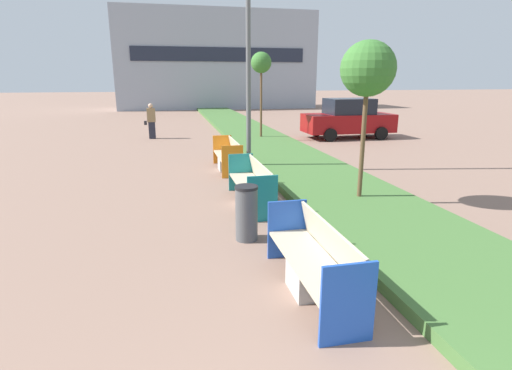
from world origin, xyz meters
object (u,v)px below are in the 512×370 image
sapling_tree_near (368,70)px  parked_car_distant (348,119)px  bench_blue_frame (314,266)px  bench_teal_frame (252,188)px  bench_orange_frame (228,158)px  sapling_tree_far (261,64)px  litter_bin (247,213)px  pedestrian_walking (151,121)px  street_lamp_post (248,6)px

sapling_tree_near → parked_car_distant: sapling_tree_near is taller
parked_car_distant → bench_blue_frame: bearing=-117.0°
bench_teal_frame → bench_blue_frame: bearing=-90.0°
bench_teal_frame → bench_orange_frame: 3.57m
bench_blue_frame → sapling_tree_far: size_ratio=0.58×
litter_bin → pedestrian_walking: pedestrian_walking is taller
bench_orange_frame → street_lamp_post: (0.61, -0.20, 4.38)m
bench_teal_frame → street_lamp_post: bearing=79.8°
bench_blue_frame → bench_orange_frame: same height
street_lamp_post → sapling_tree_far: size_ratio=2.23×
bench_orange_frame → sapling_tree_near: size_ratio=0.61×
bench_blue_frame → sapling_tree_near: size_ratio=0.64×
sapling_tree_near → parked_car_distant: 10.78m
pedestrian_walking → bench_teal_frame: bearing=-77.0°
bench_teal_frame → bench_orange_frame: bearing=90.0°
bench_orange_frame → litter_bin: bearing=-95.3°
bench_teal_frame → litter_bin: litter_bin is taller
street_lamp_post → sapling_tree_near: (1.77, -3.90, -1.80)m
bench_teal_frame → litter_bin: size_ratio=2.46×
bench_blue_frame → litter_bin: 2.02m
bench_blue_frame → bench_teal_frame: size_ratio=0.93×
bench_teal_frame → parked_car_distant: size_ratio=0.57×
sapling_tree_far → litter_bin: bearing=-104.4°
bench_blue_frame → parked_car_distant: size_ratio=0.54×
street_lamp_post → pedestrian_walking: bearing=112.4°
litter_bin → sapling_tree_near: bearing=27.4°
parked_car_distant → sapling_tree_far: bearing=177.8°
litter_bin → sapling_tree_far: bearing=75.6°
bench_blue_frame → parked_car_distant: parked_car_distant is taller
litter_bin → pedestrian_walking: (-2.00, 13.02, 0.34)m
sapling_tree_near → bench_teal_frame: bearing=167.7°
bench_teal_frame → parked_car_distant: 11.33m
pedestrian_walking → parked_car_distant: 9.32m
bench_orange_frame → street_lamp_post: street_lamp_post is taller
bench_blue_frame → sapling_tree_near: (2.38, 3.46, 2.57)m
bench_orange_frame → sapling_tree_far: sapling_tree_far is taller
bench_orange_frame → sapling_tree_far: (2.39, 5.74, 3.00)m
pedestrian_walking → parked_car_distant: parked_car_distant is taller
bench_blue_frame → bench_teal_frame: (0.00, 3.98, 0.00)m
bench_orange_frame → sapling_tree_near: sapling_tree_near is taller
litter_bin → bench_blue_frame: bearing=-74.9°
sapling_tree_near → pedestrian_walking: bearing=113.1°
bench_orange_frame → pedestrian_walking: 7.85m
litter_bin → parked_car_distant: bearing=57.5°
bench_blue_frame → bench_teal_frame: same height
litter_bin → street_lamp_post: bearing=78.1°
bench_orange_frame → pedestrian_walking: size_ratio=1.32×
sapling_tree_far → pedestrian_walking: 5.78m
bench_teal_frame → sapling_tree_far: size_ratio=0.62×
bench_blue_frame → parked_car_distant: (6.61, 13.16, 0.54)m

